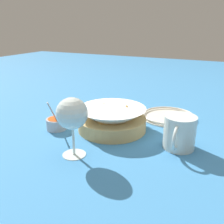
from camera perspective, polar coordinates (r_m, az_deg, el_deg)
name	(u,v)px	position (r m, az deg, el deg)	size (l,w,h in m)	color
ground_plane	(99,131)	(0.87, -2.90, -4.41)	(4.00, 4.00, 0.00)	teal
food_basket	(112,120)	(0.87, 0.00, -1.78)	(0.24, 0.24, 0.09)	tan
sauce_cup	(56,123)	(0.90, -12.59, -2.51)	(0.08, 0.07, 0.11)	#B7B7BC
wine_glass	(72,115)	(0.68, -9.13, -0.71)	(0.09, 0.09, 0.17)	silver
beer_mug	(180,133)	(0.77, 15.20, -4.64)	(0.13, 0.09, 0.10)	silver
side_plate	(168,116)	(1.01, 12.76, -0.91)	(0.21, 0.21, 0.01)	silver
napkin	(102,107)	(1.11, -2.19, 1.17)	(0.16, 0.12, 0.01)	white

